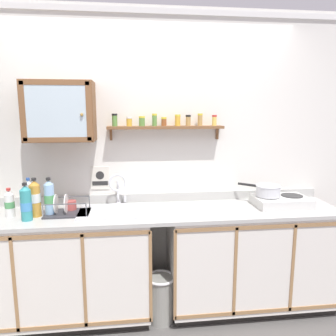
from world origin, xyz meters
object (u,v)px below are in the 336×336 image
Objects in this scene: hot_plate_stove at (281,201)px; trash_bin at (161,298)px; bottle_water_clear_1 at (29,198)px; bottle_water_blue_3 at (49,198)px; mug at (71,206)px; sink at (114,215)px; dish_rack at (66,210)px; bottle_juice_amber_0 at (35,198)px; wall_cabinet at (60,111)px; warning_sign at (100,178)px; bottle_detergent_teal_4 at (26,204)px; saucepan at (268,190)px; bottle_opaque_white_2 at (10,204)px.

trash_bin is at bearing -172.36° from hot_plate_stove.
bottle_water_clear_1 is 0.18m from bottle_water_blue_3.
mug is at bearing 177.87° from hot_plate_stove.
hot_plate_stove is (1.46, -0.02, 0.07)m from sink.
dish_rack is 2.87× the size of mug.
bottle_water_blue_3 is (0.10, 0.02, -0.01)m from bottle_juice_amber_0.
mug is 0.22× the size of wall_cabinet.
wall_cabinet reaches higher than dish_rack.
wall_cabinet is 2.66× the size of warning_sign.
dish_rack is 0.88× the size of trash_bin.
bottle_water_blue_3 is at bearing -174.92° from sink.
bottle_detergent_teal_4 reaches higher than hot_plate_stove.
warning_sign is at bearing 140.74° from trash_bin.
trash_bin is (0.79, -0.27, -1.54)m from wall_cabinet.
saucepan is at bearing -0.31° from bottle_water_clear_1.
hot_plate_stove is 1.96m from bottle_water_blue_3.
warning_sign is at bearing 37.55° from bottle_detergent_teal_4.
bottle_opaque_white_2 is at bearing 176.50° from bottle_juice_amber_0.
dish_rack is at bearing 170.33° from trash_bin.
bottle_detergent_teal_4 is (-1.99, -0.16, -0.00)m from saucepan.
bottle_detergent_teal_4 reaches higher than mug.
bottle_opaque_white_2 is at bearing 146.24° from bottle_detergent_teal_4.
hot_plate_stove is at bearing 0.78° from bottle_opaque_white_2.
bottle_juice_amber_0 is at bearing -3.50° from bottle_opaque_white_2.
bottle_detergent_teal_4 is 0.77m from wall_cabinet.
warning_sign is at bearing 40.58° from mug.
trash_bin is at bearing -9.83° from bottle_water_clear_1.
sink is 0.95m from wall_cabinet.
bottle_detergent_teal_4 is (-0.04, -0.09, -0.01)m from bottle_juice_amber_0.
bottle_detergent_teal_4 is 1.43× the size of warning_sign.
bottle_detergent_teal_4 is 0.31m from dish_rack.
saucepan is 1.10× the size of bottle_detergent_teal_4.
bottle_water_blue_3 reaches higher than bottle_water_clear_1.
sink is 0.63m from bottle_juice_amber_0.
warning_sign reaches higher than dish_rack.
saucepan is 0.92× the size of dish_rack.
trash_bin is at bearing -5.52° from bottle_opaque_white_2.
bottle_detergent_teal_4 reaches higher than bottle_opaque_white_2.
bottle_water_blue_3 is at bearing -178.34° from saucepan.
hot_plate_stove is at bearing -3.79° from wall_cabinet.
bottle_juice_amber_0 is 0.72m from wall_cabinet.
bottle_opaque_white_2 is (-0.20, 0.01, -0.04)m from bottle_juice_amber_0.
saucepan is at bearing -3.18° from wall_cabinet.
mug is (-0.35, 0.05, 0.08)m from sink.
bottle_water_blue_3 is 0.70m from wall_cabinet.
bottle_water_blue_3 is 1.04× the size of bottle_detergent_teal_4.
bottle_water_clear_1 is 1.28× the size of bottle_opaque_white_2.
dish_rack is at bearing -175.06° from sink.
bottle_juice_amber_0 reaches higher than dish_rack.
bottle_opaque_white_2 is at bearing -178.48° from saucepan.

